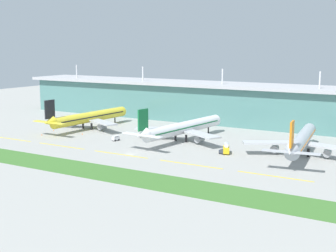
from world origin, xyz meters
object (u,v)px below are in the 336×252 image
at_px(fuel_truck, 226,148).
at_px(airliner_far, 301,141).
at_px(pushback_tug, 224,151).
at_px(baggage_cart, 116,138).
at_px(safety_cone_nose_front, 42,135).
at_px(airliner_middle, 183,128).
at_px(safety_cone_right_wingtip, 54,130).
at_px(safety_cone_left_wingtip, 82,134).
at_px(airliner_near, 89,117).

bearing_deg(fuel_truck, airliner_far, 23.96).
xyz_separation_m(pushback_tug, baggage_cart, (-56.94, -1.40, 0.16)).
xyz_separation_m(airliner_far, pushback_tug, (-29.54, -13.41, -5.35)).
bearing_deg(fuel_truck, pushback_tug, -142.75).
distance_m(airliner_far, safety_cone_nose_front, 130.48).
height_order(airliner_middle, safety_cone_right_wingtip, airliner_middle).
distance_m(airliner_middle, safety_cone_right_wingtip, 74.97).
relative_size(safety_cone_left_wingtip, safety_cone_right_wingtip, 1.00).
distance_m(fuel_truck, safety_cone_left_wingtip, 83.27).
distance_m(airliner_middle, safety_cone_nose_front, 74.41).
bearing_deg(fuel_truck, airliner_middle, 154.06).
relative_size(airliner_near, fuel_truck, 8.76).
xyz_separation_m(airliner_far, safety_cone_nose_front, (-128.33, -22.76, -6.10)).
distance_m(baggage_cart, safety_cone_nose_front, 42.60).
relative_size(airliner_near, safety_cone_nose_front, 95.57).
relative_size(airliner_middle, safety_cone_right_wingtip, 99.06).
bearing_deg(pushback_tug, airliner_near, 168.35).
relative_size(airliner_far, fuel_truck, 8.77).
distance_m(pushback_tug, safety_cone_right_wingtip, 102.59).
relative_size(pushback_tug, fuel_truck, 0.60).
height_order(fuel_truck, baggage_cart, fuel_truck).
relative_size(airliner_middle, pushback_tug, 15.09).
height_order(pushback_tug, safety_cone_nose_front, pushback_tug).
xyz_separation_m(airliner_near, fuel_truck, (91.61, -18.01, -4.19)).
height_order(airliner_far, pushback_tug, airliner_far).
xyz_separation_m(airliner_far, safety_cone_left_wingtip, (-111.85, -10.03, -6.10)).
xyz_separation_m(pushback_tug, safety_cone_left_wingtip, (-82.31, 3.39, -0.75)).
bearing_deg(airliner_far, safety_cone_left_wingtip, -174.88).
bearing_deg(safety_cone_left_wingtip, pushback_tug, -2.36).
bearing_deg(airliner_middle, airliner_far, -1.68).
bearing_deg(safety_cone_left_wingtip, airliner_near, 118.75).
distance_m(airliner_near, airliner_middle, 62.03).
height_order(airliner_middle, safety_cone_nose_front, airliner_middle).
xyz_separation_m(fuel_truck, safety_cone_right_wingtip, (-103.43, 2.47, -1.91)).
bearing_deg(baggage_cart, safety_cone_nose_front, -169.25).
xyz_separation_m(airliner_far, safety_cone_right_wingtip, (-132.08, -10.26, -6.10)).
height_order(pushback_tug, safety_cone_right_wingtip, pushback_tug).
relative_size(airliner_near, safety_cone_right_wingtip, 95.57).
relative_size(airliner_near, airliner_far, 1.00).
height_order(airliner_near, pushback_tug, airliner_near).
bearing_deg(airliner_far, baggage_cart, -170.28).
height_order(baggage_cart, safety_cone_left_wingtip, baggage_cart).
distance_m(baggage_cart, safety_cone_right_wingtip, 45.83).
height_order(airliner_near, airliner_middle, same).
bearing_deg(safety_cone_right_wingtip, airliner_far, 4.44).
distance_m(airliner_near, fuel_truck, 93.45).
relative_size(airliner_middle, baggage_cart, 18.03).
relative_size(fuel_truck, safety_cone_left_wingtip, 10.90).
xyz_separation_m(fuel_truck, safety_cone_nose_front, (-99.69, -10.03, -1.91)).
distance_m(airliner_far, safety_cone_right_wingtip, 132.62).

